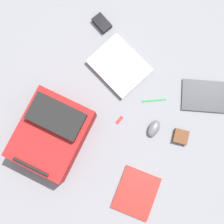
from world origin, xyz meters
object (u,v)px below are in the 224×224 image
at_px(book_red, 205,96).
at_px(laptop, 119,66).
at_px(book_manual, 136,193).
at_px(earbud_pouch, 181,137).
at_px(power_brick, 102,23).
at_px(usb_stick, 120,120).
at_px(pen_black, 154,100).
at_px(computer_mouse, 154,129).
at_px(backpack, 52,133).

bearing_deg(book_red, laptop, 3.01).
distance_m(book_manual, earbud_pouch, 0.39).
height_order(power_brick, usb_stick, power_brick).
relative_size(book_manual, power_brick, 2.20).
relative_size(laptop, book_manual, 1.56).
bearing_deg(laptop, pen_black, 157.75).
bearing_deg(book_manual, computer_mouse, -83.45).
relative_size(power_brick, earbud_pouch, 1.43).
bearing_deg(pen_black, backpack, 41.76).
height_order(computer_mouse, pen_black, computer_mouse).
xyz_separation_m(laptop, computer_mouse, (-0.32, 0.26, 0.00)).
height_order(laptop, book_red, laptop).
bearing_deg(book_manual, backpack, -12.73).
xyz_separation_m(book_manual, pen_black, (0.10, -0.51, -0.00)).
xyz_separation_m(book_red, pen_black, (0.26, 0.13, -0.00)).
bearing_deg(power_brick, book_manual, 123.79).
bearing_deg(computer_mouse, book_red, -120.12).
bearing_deg(power_brick, pen_black, 145.65).
xyz_separation_m(computer_mouse, power_brick, (0.51, -0.47, -0.00)).
relative_size(book_red, computer_mouse, 3.09).
bearing_deg(laptop, computer_mouse, 140.48).
distance_m(computer_mouse, usb_stick, 0.20).
height_order(laptop, book_manual, laptop).
height_order(laptop, computer_mouse, same).
bearing_deg(earbud_pouch, book_manual, 73.12).
xyz_separation_m(book_manual, computer_mouse, (0.04, -0.36, 0.01)).
relative_size(book_red, earbud_pouch, 3.94).
bearing_deg(computer_mouse, book_manual, 101.67).
distance_m(backpack, pen_black, 0.59).
relative_size(earbud_pouch, usb_stick, 1.58).
distance_m(computer_mouse, power_brick, 0.69).
bearing_deg(backpack, book_manual, 167.27).
xyz_separation_m(computer_mouse, earbud_pouch, (-0.16, -0.02, -0.00)).
bearing_deg(book_manual, pen_black, -79.42).
xyz_separation_m(backpack, power_brick, (0.02, -0.70, -0.07)).
relative_size(book_manual, usb_stick, 4.97).
relative_size(power_brick, usb_stick, 2.26).
height_order(book_manual, pen_black, book_manual).
distance_m(power_brick, pen_black, 0.55).
distance_m(book_manual, pen_black, 0.52).
bearing_deg(pen_black, book_red, -152.51).
relative_size(backpack, book_red, 1.37).
distance_m(laptop, earbud_pouch, 0.53).
distance_m(backpack, laptop, 0.53).
height_order(pen_black, usb_stick, pen_black).
bearing_deg(usb_stick, book_red, -141.62).
height_order(backpack, book_manual, backpack).
height_order(backpack, pen_black, backpack).
distance_m(book_red, computer_mouse, 0.35).
xyz_separation_m(computer_mouse, usb_stick, (0.19, 0.03, -0.01)).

